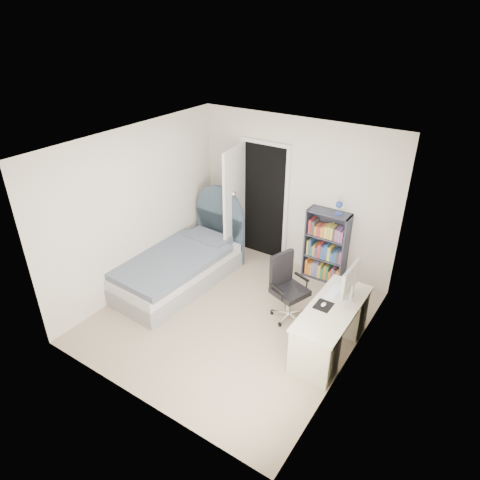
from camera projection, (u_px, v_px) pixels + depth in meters
The scene contains 8 objects.
room_shell at pixel (231, 240), 5.55m from camera, with size 3.50×3.70×2.60m.
door at pixel (245, 203), 7.14m from camera, with size 0.92×0.82×2.06m.
bed at pixel (182, 265), 6.80m from camera, with size 1.12×2.22×1.34m.
nightstand at pixel (217, 225), 7.80m from camera, with size 0.43×0.43×0.63m.
floor_lamp at pixel (233, 234), 7.23m from camera, with size 0.19×0.19×1.32m.
bookcase at pixel (326, 249), 6.78m from camera, with size 0.66×0.28×1.40m.
desk at pixel (331, 326), 5.39m from camera, with size 0.56×1.39×1.14m.
office_chair at pixel (286, 284), 5.93m from camera, with size 0.55×0.56×0.97m.
Camera 1 is at (2.78, -4.00, 3.91)m, focal length 32.00 mm.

